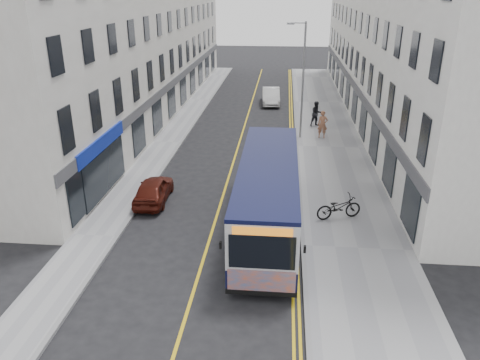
% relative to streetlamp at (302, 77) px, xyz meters
% --- Properties ---
extents(ground, '(140.00, 140.00, 0.00)m').
position_rel_streetlamp_xyz_m(ground, '(-4.17, -14.00, -4.38)').
color(ground, black).
rests_on(ground, ground).
extents(pavement_east, '(4.50, 64.00, 0.12)m').
position_rel_streetlamp_xyz_m(pavement_east, '(2.08, -2.00, -4.32)').
color(pavement_east, gray).
rests_on(pavement_east, ground).
extents(pavement_west, '(2.00, 64.00, 0.12)m').
position_rel_streetlamp_xyz_m(pavement_west, '(-9.17, -2.00, -4.32)').
color(pavement_west, gray).
rests_on(pavement_west, ground).
extents(kerb_east, '(0.18, 64.00, 0.13)m').
position_rel_streetlamp_xyz_m(kerb_east, '(-0.17, -2.00, -4.32)').
color(kerb_east, slate).
rests_on(kerb_east, ground).
extents(kerb_west, '(0.18, 64.00, 0.13)m').
position_rel_streetlamp_xyz_m(kerb_west, '(-8.17, -2.00, -4.32)').
color(kerb_west, slate).
rests_on(kerb_west, ground).
extents(road_centre_line, '(0.12, 64.00, 0.01)m').
position_rel_streetlamp_xyz_m(road_centre_line, '(-4.17, -2.00, -4.38)').
color(road_centre_line, gold).
rests_on(road_centre_line, ground).
extents(road_dbl_yellow_inner, '(0.10, 64.00, 0.01)m').
position_rel_streetlamp_xyz_m(road_dbl_yellow_inner, '(-0.62, -2.00, -4.38)').
color(road_dbl_yellow_inner, gold).
rests_on(road_dbl_yellow_inner, ground).
extents(road_dbl_yellow_outer, '(0.10, 64.00, 0.01)m').
position_rel_streetlamp_xyz_m(road_dbl_yellow_outer, '(-0.42, -2.00, -4.38)').
color(road_dbl_yellow_outer, gold).
rests_on(road_dbl_yellow_outer, ground).
extents(terrace_east, '(6.00, 46.00, 13.00)m').
position_rel_streetlamp_xyz_m(terrace_east, '(7.33, 7.00, 2.12)').
color(terrace_east, white).
rests_on(terrace_east, ground).
extents(terrace_west, '(6.00, 46.00, 13.00)m').
position_rel_streetlamp_xyz_m(terrace_west, '(-13.17, 7.00, 2.12)').
color(terrace_west, silver).
rests_on(terrace_west, ground).
extents(streetlamp, '(1.32, 0.18, 8.00)m').
position_rel_streetlamp_xyz_m(streetlamp, '(0.00, 0.00, 0.00)').
color(streetlamp, gray).
rests_on(streetlamp, ground).
extents(city_bus, '(2.54, 10.87, 3.16)m').
position_rel_streetlamp_xyz_m(city_bus, '(-1.73, -13.65, -2.66)').
color(city_bus, black).
rests_on(city_bus, ground).
extents(bicycle, '(2.28, 1.41, 1.13)m').
position_rel_streetlamp_xyz_m(bicycle, '(1.52, -12.60, -3.70)').
color(bicycle, black).
rests_on(bicycle, pavement_east).
extents(pedestrian_near, '(0.71, 0.48, 1.93)m').
position_rel_streetlamp_xyz_m(pedestrian_near, '(1.61, 0.02, -3.30)').
color(pedestrian_near, '#955F43').
rests_on(pedestrian_near, pavement_east).
extents(pedestrian_far, '(1.12, 1.01, 1.91)m').
position_rel_streetlamp_xyz_m(pedestrian_far, '(1.36, 3.05, -3.31)').
color(pedestrian_far, black).
rests_on(pedestrian_far, pavement_east).
extents(car_white, '(1.80, 4.50, 1.46)m').
position_rel_streetlamp_xyz_m(car_white, '(-2.37, 10.51, -3.65)').
color(car_white, silver).
rests_on(car_white, ground).
extents(car_maroon, '(1.61, 3.77, 1.27)m').
position_rel_streetlamp_xyz_m(car_maroon, '(-7.57, -11.33, -3.75)').
color(car_maroon, '#48130C').
rests_on(car_maroon, ground).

